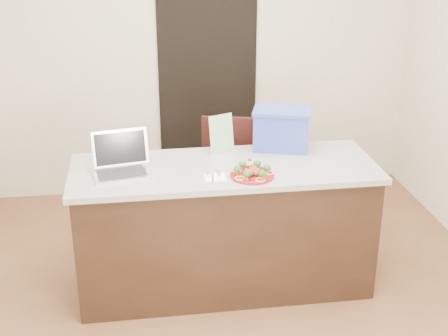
{
  "coord_description": "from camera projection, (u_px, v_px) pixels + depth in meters",
  "views": [
    {
      "loc": [
        -0.57,
        -3.58,
        2.51
      ],
      "look_at": [
        -0.01,
        0.2,
        0.93
      ],
      "focal_mm": 50.0,
      "sensor_mm": 36.0,
      "label": 1
    }
  ],
  "objects": [
    {
      "name": "broccoli",
      "position": [
        252.0,
        169.0,
        4.0
      ],
      "size": [
        0.24,
        0.22,
        0.04
      ],
      "color": "#1C4612",
      "rests_on": "plate"
    },
    {
      "name": "blue_box",
      "position": [
        281.0,
        128.0,
        4.46
      ],
      "size": [
        0.47,
        0.39,
        0.29
      ],
      "rotation": [
        0.0,
        0.0,
        -0.29
      ],
      "color": "#2D42A3",
      "rests_on": "island"
    },
    {
      "name": "room_shell",
      "position": [
        231.0,
        73.0,
        3.69
      ],
      "size": [
        4.0,
        4.0,
        4.0
      ],
      "color": "white",
      "rests_on": "ground"
    },
    {
      "name": "leaflet",
      "position": [
        221.0,
        133.0,
        4.4
      ],
      "size": [
        0.19,
        0.11,
        0.27
      ],
      "primitive_type": "cube",
      "rotation": [
        -0.14,
        0.0,
        0.39
      ],
      "color": "silver",
      "rests_on": "island"
    },
    {
      "name": "plate",
      "position": [
        252.0,
        175.0,
        4.02
      ],
      "size": [
        0.29,
        0.29,
        0.02
      ],
      "rotation": [
        0.0,
        0.0,
        0.27
      ],
      "color": "maroon",
      "rests_on": "island"
    },
    {
      "name": "chair",
      "position": [
        232.0,
        174.0,
        4.94
      ],
      "size": [
        0.55,
        0.55,
        1.02
      ],
      "rotation": [
        0.0,
        0.0,
        -0.26
      ],
      "color": "#351310",
      "rests_on": "ground"
    },
    {
      "name": "ground",
      "position": [
        230.0,
        303.0,
        4.31
      ],
      "size": [
        4.0,
        4.0,
        0.0
      ],
      "primitive_type": "plane",
      "color": "brown",
      "rests_on": "ground"
    },
    {
      "name": "laptop",
      "position": [
        121.0,
        161.0,
        4.08
      ],
      "size": [
        0.41,
        0.35,
        0.26
      ],
      "rotation": [
        0.0,
        0.0,
        0.18
      ],
      "color": "silver",
      "rests_on": "island"
    },
    {
      "name": "fork",
      "position": [
        212.0,
        176.0,
        4.01
      ],
      "size": [
        0.04,
        0.17,
        0.0
      ],
      "rotation": [
        0.0,
        0.0,
        -0.11
      ],
      "color": "silver",
      "rests_on": "napkin"
    },
    {
      "name": "yogurt_bottle",
      "position": [
        250.0,
        165.0,
        4.12
      ],
      "size": [
        0.04,
        0.04,
        0.08
      ],
      "rotation": [
        0.0,
        0.0,
        0.39
      ],
      "color": "white",
      "rests_on": "island"
    },
    {
      "name": "island",
      "position": [
        224.0,
        227.0,
        4.36
      ],
      "size": [
        2.06,
        0.76,
        0.92
      ],
      "color": "black",
      "rests_on": "ground"
    },
    {
      "name": "napkin",
      "position": [
        215.0,
        177.0,
        4.0
      ],
      "size": [
        0.14,
        0.14,
        0.01
      ],
      "primitive_type": "cube",
      "rotation": [
        0.0,
        0.0,
        -0.04
      ],
      "color": "white",
      "rests_on": "island"
    },
    {
      "name": "knife",
      "position": [
        220.0,
        177.0,
        3.99
      ],
      "size": [
        0.02,
        0.2,
        0.01
      ],
      "rotation": [
        0.0,
        0.0,
        -0.03
      ],
      "color": "white",
      "rests_on": "napkin"
    },
    {
      "name": "pepper_rings",
      "position": [
        252.0,
        174.0,
        4.01
      ],
      "size": [
        0.27,
        0.28,
        0.01
      ],
      "color": "#F9AF1A",
      "rests_on": "plate"
    },
    {
      "name": "meatballs",
      "position": [
        253.0,
        171.0,
        4.0
      ],
      "size": [
        0.12,
        0.11,
        0.04
      ],
      "color": "brown",
      "rests_on": "plate"
    },
    {
      "name": "doorway",
      "position": [
        208.0,
        87.0,
        5.75
      ],
      "size": [
        0.9,
        0.02,
        2.0
      ],
      "primitive_type": "cube",
      "color": "black",
      "rests_on": "ground"
    }
  ]
}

